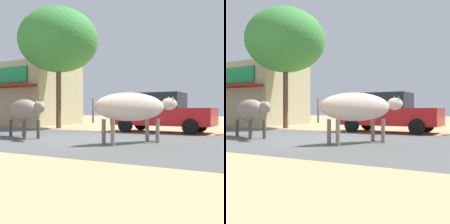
% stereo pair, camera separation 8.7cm
% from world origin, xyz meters
% --- Properties ---
extents(ground, '(80.00, 80.00, 0.00)m').
position_xyz_m(ground, '(0.00, 0.00, 0.00)').
color(ground, tan).
extents(asphalt_road, '(72.00, 6.63, 0.00)m').
position_xyz_m(asphalt_road, '(0.00, 0.00, 0.00)').
color(asphalt_road, '#525352').
rests_on(asphalt_road, ground).
extents(storefront_left_cafe, '(8.36, 5.24, 3.85)m').
position_xyz_m(storefront_left_cafe, '(-10.09, 6.70, 1.93)').
color(storefront_left_cafe, tan).
rests_on(storefront_left_cafe, ground).
extents(roadside_tree, '(4.08, 4.08, 6.14)m').
position_xyz_m(roadside_tree, '(-4.21, 4.15, 4.50)').
color(roadside_tree, brown).
rests_on(roadside_tree, ground).
extents(parked_hatchback_car, '(4.19, 1.86, 1.64)m').
position_xyz_m(parked_hatchback_car, '(1.30, 4.00, 0.84)').
color(parked_hatchback_car, red).
rests_on(parked_hatchback_car, ground).
extents(cow_near_brown, '(2.55, 1.53, 1.28)m').
position_xyz_m(cow_near_brown, '(-1.84, -0.59, 0.89)').
color(cow_near_brown, gray).
rests_on(cow_near_brown, ground).
extents(cow_far_dark, '(1.84, 2.61, 1.39)m').
position_xyz_m(cow_far_dark, '(2.02, -0.43, 0.99)').
color(cow_far_dark, beige).
rests_on(cow_far_dark, ground).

